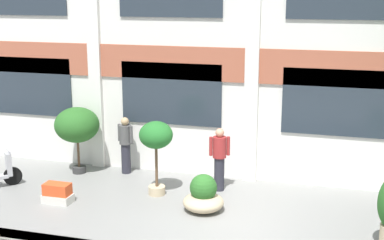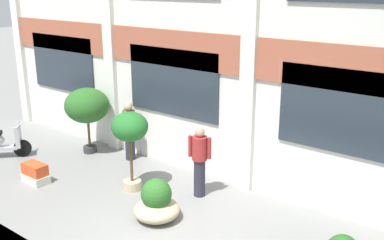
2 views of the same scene
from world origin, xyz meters
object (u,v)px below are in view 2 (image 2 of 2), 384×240
at_px(potted_plant_square_trough, 35,173).
at_px(resident_watching_tracks, 129,129).
at_px(resident_by_doorway, 200,160).
at_px(potted_plant_tall_urn, 130,131).
at_px(potted_plant_wide_bowl, 156,203).
at_px(potted_plant_low_pan, 87,106).
at_px(scooter_near_curb, 2,143).

distance_m(potted_plant_square_trough, resident_watching_tracks, 2.65).
relative_size(potted_plant_square_trough, resident_by_doorway, 0.44).
xyz_separation_m(potted_plant_tall_urn, resident_watching_tracks, (-1.37, 1.30, -0.57)).
height_order(potted_plant_square_trough, potted_plant_wide_bowl, potted_plant_wide_bowl).
height_order(potted_plant_tall_urn, resident_by_doorway, potted_plant_tall_urn).
distance_m(potted_plant_square_trough, potted_plant_low_pan, 2.46).
height_order(resident_by_doorway, resident_watching_tracks, resident_by_doorway).
xyz_separation_m(potted_plant_low_pan, potted_plant_tall_urn, (2.65, -0.96, 0.07)).
bearing_deg(resident_by_doorway, scooter_near_curb, -95.29).
xyz_separation_m(resident_by_doorway, resident_watching_tracks, (-2.81, 0.59, -0.02)).
relative_size(potted_plant_square_trough, scooter_near_curb, 0.68).
relative_size(potted_plant_low_pan, resident_watching_tracks, 1.17).
xyz_separation_m(potted_plant_square_trough, resident_by_doorway, (3.56, 1.87, 0.65)).
bearing_deg(potted_plant_tall_urn, resident_by_doorway, 26.17).
distance_m(potted_plant_square_trough, potted_plant_tall_urn, 2.70).
xyz_separation_m(potted_plant_square_trough, scooter_near_curb, (-2.10, 0.39, 0.21)).
xyz_separation_m(potted_plant_tall_urn, resident_by_doorway, (1.44, 0.71, -0.55)).
distance_m(potted_plant_wide_bowl, potted_plant_low_pan, 4.46).
bearing_deg(potted_plant_wide_bowl, potted_plant_tall_urn, 153.98).
bearing_deg(potted_plant_wide_bowl, resident_by_doorway, 87.56).
bearing_deg(resident_by_doorway, resident_watching_tracks, -121.80).
distance_m(potted_plant_low_pan, resident_by_doorway, 4.13).
bearing_deg(resident_by_doorway, potted_plant_tall_urn, -83.75).
xyz_separation_m(potted_plant_wide_bowl, potted_plant_tall_urn, (-1.38, 0.67, 1.08)).
height_order(potted_plant_low_pan, scooter_near_curb, potted_plant_low_pan).
height_order(potted_plant_tall_urn, resident_watching_tracks, potted_plant_tall_urn).
xyz_separation_m(potted_plant_low_pan, resident_watching_tracks, (1.28, 0.34, -0.50)).
xyz_separation_m(potted_plant_wide_bowl, potted_plant_low_pan, (-4.03, 1.63, 1.01)).
height_order(potted_plant_square_trough, resident_watching_tracks, resident_watching_tracks).
bearing_deg(potted_plant_square_trough, potted_plant_low_pan, 103.92).
distance_m(potted_plant_low_pan, resident_watching_tracks, 1.42).
distance_m(potted_plant_square_trough, potted_plant_wide_bowl, 3.54).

